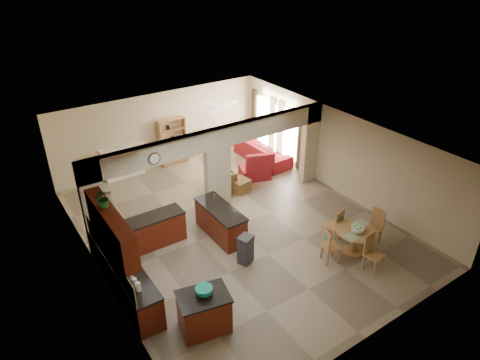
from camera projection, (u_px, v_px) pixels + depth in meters
floor at (236, 226)px, 12.76m from camera, size 10.00×10.00×0.00m
ceiling at (236, 140)px, 11.41m from camera, size 10.00×10.00×0.00m
wall_back at (161, 130)px, 15.71m from camera, size 8.00×0.00×8.00m
wall_front at (375, 289)px, 8.46m from camera, size 8.00×0.00×8.00m
wall_left at (95, 232)px, 10.13m from camera, size 0.00×10.00×10.00m
wall_right at (337, 152)px, 14.04m from camera, size 0.00×10.00×10.00m
partition_left_pier at (95, 209)px, 11.00m from camera, size 0.60×0.25×2.80m
partition_center_pier at (218, 181)px, 12.95m from camera, size 0.80×0.25×2.20m
partition_right_pier at (310, 144)px, 14.62m from camera, size 0.60×0.25×2.80m
partition_header at (217, 138)px, 12.28m from camera, size 8.00×0.25×0.60m
kitchen_counter at (134, 258)px, 10.76m from camera, size 2.52×3.29×1.48m
upper_cabinets at (111, 228)px, 9.38m from camera, size 0.35×2.40×0.90m
peninsula at (221, 222)px, 12.16m from camera, size 0.70×1.85×0.91m
wall_clock at (154, 159)px, 11.21m from camera, size 0.34×0.03×0.34m
rug at (232, 186)px, 14.87m from camera, size 1.60×1.30×0.01m
fireplace at (124, 161)px, 15.19m from camera, size 1.60×0.35×1.20m
shelving_unit at (173, 142)px, 15.99m from camera, size 1.00×0.32×1.80m
window_a at (291, 135)px, 15.79m from camera, size 0.02×0.90×1.90m
window_b at (264, 121)px, 17.02m from camera, size 0.02×0.90×1.90m
glazed_door at (277, 131)px, 16.48m from camera, size 0.02×0.70×2.10m
drape_a_left at (301, 141)px, 15.34m from camera, size 0.10×0.28×2.30m
drape_a_right at (280, 130)px, 16.21m from camera, size 0.10×0.28×2.30m
drape_b_left at (272, 126)px, 16.57m from camera, size 0.10×0.28×2.30m
drape_b_right at (254, 117)px, 17.44m from camera, size 0.10×0.28×2.30m
ceiling_fan at (224, 107)px, 14.43m from camera, size 1.00×1.00×0.10m
kitchen_island at (204, 312)px, 9.16m from camera, size 1.22×0.98×0.94m
teal_bowl at (204, 291)px, 8.94m from camera, size 0.37×0.37×0.17m
trash_can at (246, 251)px, 11.15m from camera, size 0.44×0.41×0.75m
dining_table at (355, 238)px, 11.44m from camera, size 1.09×1.09×0.75m
fruit_bowl at (357, 229)px, 11.20m from camera, size 0.34×0.34×0.18m
sofa at (262, 152)px, 16.47m from camera, size 2.55×1.03×0.74m
chaise at (254, 172)px, 15.37m from camera, size 1.24×1.13×0.41m
armchair at (221, 181)px, 14.44m from camera, size 0.81×0.84×0.74m
ottoman at (240, 185)px, 14.51m from camera, size 0.66×0.66×0.42m
plant at (103, 198)px, 9.21m from camera, size 0.43×0.38×0.44m
chair_north at (336, 224)px, 11.90m from camera, size 0.51×0.51×1.02m
chair_east at (375, 225)px, 11.87m from camera, size 0.45×0.45×1.02m
chair_south at (372, 250)px, 10.87m from camera, size 0.47×0.47×1.02m
chair_west at (329, 245)px, 11.08m from camera, size 0.52×0.52×1.02m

